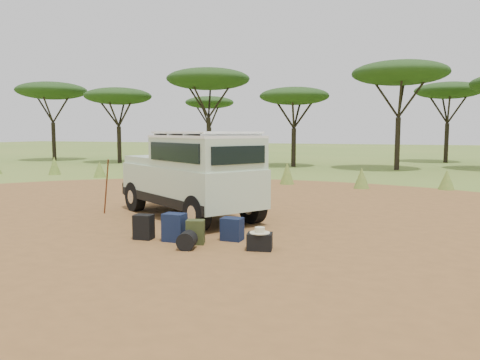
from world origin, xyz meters
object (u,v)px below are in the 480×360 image
(backpack_olive, at_px, (195,232))
(backpack_navy, at_px, (174,227))
(walking_staff, at_px, (106,187))
(safari_vehicle, at_px, (193,176))
(duffel_navy, at_px, (232,229))
(hard_case, at_px, (260,242))
(backpack_black, at_px, (144,227))

(backpack_olive, bearing_deg, backpack_navy, 154.68)
(walking_staff, relative_size, backpack_olive, 3.22)
(safari_vehicle, relative_size, backpack_olive, 9.75)
(safari_vehicle, xyz_separation_m, duffel_navy, (1.82, -1.98, -0.81))
(walking_staff, height_order, hard_case, walking_staff)
(hard_case, bearing_deg, safari_vehicle, 124.28)
(backpack_black, xyz_separation_m, duffel_navy, (1.71, 0.52, -0.02))
(walking_staff, distance_m, backpack_olive, 4.11)
(backpack_navy, bearing_deg, hard_case, -2.10)
(backpack_black, height_order, duffel_navy, backpack_black)
(walking_staff, relative_size, backpack_black, 3.03)
(backpack_navy, distance_m, hard_case, 1.79)
(backpack_olive, bearing_deg, hard_case, -17.50)
(backpack_black, distance_m, duffel_navy, 1.78)
(safari_vehicle, relative_size, walking_staff, 3.03)
(safari_vehicle, relative_size, duffel_navy, 10.09)
(duffel_navy, distance_m, hard_case, 0.92)
(backpack_black, bearing_deg, duffel_navy, 10.91)
(backpack_black, xyz_separation_m, hard_case, (2.45, -0.02, -0.09))
(backpack_black, xyz_separation_m, backpack_navy, (0.67, 0.05, 0.03))
(backpack_olive, distance_m, duffel_navy, 0.77)
(safari_vehicle, height_order, backpack_black, safari_vehicle)
(duffel_navy, xyz_separation_m, hard_case, (0.74, -0.53, -0.07))
(backpack_black, distance_m, hard_case, 2.45)
(safari_vehicle, distance_m, backpack_navy, 2.67)
(safari_vehicle, bearing_deg, duffel_navy, -13.84)
(safari_vehicle, distance_m, backpack_black, 2.62)
(backpack_olive, bearing_deg, duffel_navy, 26.56)
(hard_case, bearing_deg, walking_staff, 145.39)
(backpack_olive, bearing_deg, walking_staff, 132.23)
(backpack_black, height_order, hard_case, backpack_black)
(backpack_navy, height_order, hard_case, backpack_navy)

